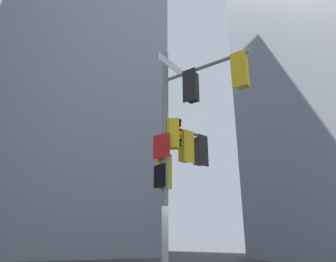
{
  "coord_description": "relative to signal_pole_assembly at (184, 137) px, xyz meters",
  "views": [
    {
      "loc": [
        -2.94,
        -8.93,
        1.67
      ],
      "look_at": [
        0.02,
        -0.24,
        4.88
      ],
      "focal_mm": 31.91,
      "sensor_mm": 36.0,
      "label": 1
    }
  ],
  "objects": [
    {
      "name": "signal_pole_assembly",
      "position": [
        0.0,
        0.0,
        0.0
      ],
      "size": [
        2.39,
        3.49,
        7.97
      ],
      "color": "gray",
      "rests_on": "ground"
    },
    {
      "name": "building_mid_block",
      "position": [
        -2.94,
        22.43,
        10.78
      ],
      "size": [
        14.85,
        14.85,
        31.0
      ],
      "primitive_type": "cube",
      "color": "#9399A3",
      "rests_on": "ground"
    }
  ]
}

